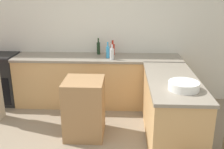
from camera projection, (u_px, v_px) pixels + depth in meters
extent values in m
cube|color=silver|center=(99.00, 29.00, 4.89)|extent=(8.00, 0.06, 2.70)
cube|color=tan|center=(98.00, 82.00, 4.84)|extent=(2.96, 0.63, 0.87)
cube|color=gray|center=(97.00, 58.00, 4.70)|extent=(2.99, 0.66, 0.04)
cube|color=tan|center=(170.00, 110.00, 3.70)|extent=(0.66, 1.66, 0.87)
cube|color=gray|center=(173.00, 80.00, 3.56)|extent=(0.69, 1.69, 0.04)
cube|color=black|center=(2.00, 79.00, 4.93)|extent=(0.63, 0.61, 0.91)
cube|color=#997047|center=(84.00, 108.00, 3.79)|extent=(0.56, 0.58, 0.86)
cylinder|color=white|center=(184.00, 86.00, 3.15)|extent=(0.37, 0.37, 0.10)
cylinder|color=silver|center=(112.00, 54.00, 4.48)|extent=(0.08, 0.08, 0.19)
cylinder|color=silver|center=(112.00, 47.00, 4.44)|extent=(0.03, 0.03, 0.07)
cylinder|color=#338CBF|center=(108.00, 52.00, 4.57)|extent=(0.06, 0.06, 0.20)
cylinder|color=#338CBF|center=(108.00, 44.00, 4.53)|extent=(0.03, 0.03, 0.08)
cylinder|color=black|center=(98.00, 48.00, 4.83)|extent=(0.06, 0.06, 0.22)
cylinder|color=black|center=(98.00, 40.00, 4.79)|extent=(0.03, 0.03, 0.08)
cylinder|color=red|center=(113.00, 50.00, 4.80)|extent=(0.08, 0.08, 0.19)
cylinder|color=red|center=(113.00, 42.00, 4.76)|extent=(0.04, 0.04, 0.08)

